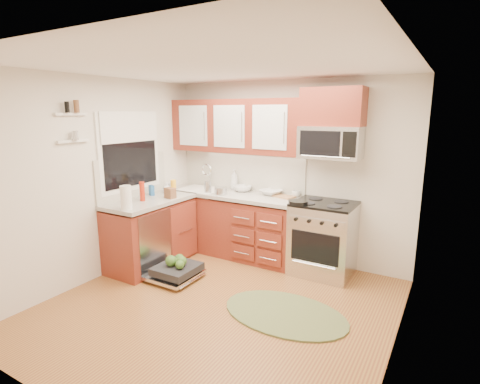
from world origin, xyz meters
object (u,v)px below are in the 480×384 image
Objects in this scene: range at (323,238)px; rug at (285,313)px; stock_pot at (221,191)px; paper_towel_roll at (126,198)px; cup at (296,194)px; upper_cabinets at (236,126)px; cutting_board at (284,197)px; sink at (201,197)px; bowl_b at (243,189)px; skillet at (298,202)px; microwave at (331,142)px; bowl_a at (271,192)px; dishwasher at (175,272)px.

rug is (0.00, -1.21, -0.46)m from range.
stock_pot is 0.61× the size of paper_towel_roll.
cup is (-0.48, 1.43, 0.96)m from rug.
upper_cabinets reaches higher than cutting_board.
sink is 0.67m from bowl_b.
rug is at bearing -46.46° from bowl_b.
paper_towel_roll is at bearing -130.96° from cutting_board.
upper_cabinets reaches higher than sink.
skillet is 0.85× the size of cutting_board.
paper_towel_roll is at bearing -112.51° from bowl_b.
microwave is (1.41, -0.02, -0.18)m from upper_cabinets.
range is at bearing -11.50° from bowl_a.
upper_cabinets is 2.70× the size of microwave.
microwave is at bearing 54.70° from skillet.
bowl_a reaches higher than range.
stock_pot is (-0.05, -0.33, -0.90)m from upper_cabinets.
cutting_board is (0.79, -0.02, -0.94)m from upper_cabinets.
skillet reaches higher than cutting_board.
cutting_board is 2.08m from paper_towel_roll.
cutting_board is at bearing 168.89° from range.
cutting_board is (-0.61, 0.00, -0.76)m from microwave.
sink is 2.12× the size of bowl_a.
bowl_a is (-0.22, 0.05, 0.03)m from cutting_board.
dishwasher is at bearing 177.20° from rug.
microwave is at bearing -11.77° from cup.
range reaches higher than dishwasher.
skillet is at bearing -65.11° from cup.
sink is 2.41m from rug.
stock_pot is (0.47, -0.17, 0.18)m from sink.
cup reaches higher than dishwasher.
bowl_b is (0.67, 1.62, -0.10)m from paper_towel_roll.
rug is at bearing -89.77° from range.
paper_towel_roll is (-0.04, -1.44, 0.27)m from sink.
rug is at bearing -65.08° from cutting_board.
dishwasher is (0.39, -1.12, -0.70)m from sink.
cup reaches higher than cutting_board.
stock_pot is (-1.19, 0.07, 0.01)m from skillet.
dishwasher is at bearing -128.14° from cup.
microwave reaches higher than stock_pot.
range reaches higher than sink.
sink is 5.42× the size of cup.
bowl_b is (-1.30, 0.05, -0.73)m from microwave.
bowl_a is (-0.84, 0.05, -0.74)m from microwave.
upper_cabinets reaches higher than paper_towel_roll.
upper_cabinets is at bearing 136.23° from rug.
rug is at bearing 7.04° from paper_towel_roll.
cup is (1.45, 0.23, 0.17)m from sink.
upper_cabinets is at bearing 178.98° from microwave.
rug is 2.03m from stock_pot.
upper_cabinets is 2.19m from dishwasher.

